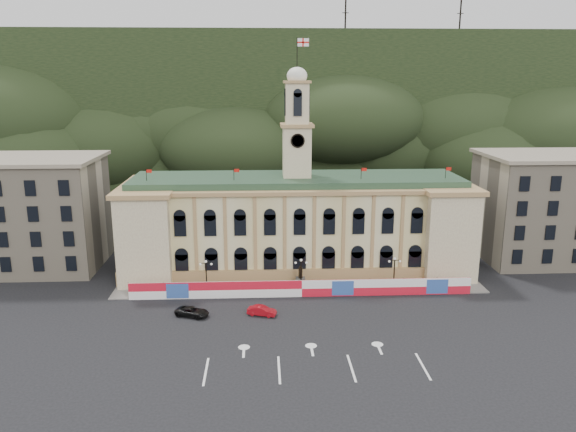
{
  "coord_description": "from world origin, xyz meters",
  "views": [
    {
      "loc": [
        -5.67,
        -61.63,
        31.16
      ],
      "look_at": [
        -1.88,
        18.0,
        11.44
      ],
      "focal_mm": 35.0,
      "sensor_mm": 36.0,
      "label": 1
    }
  ],
  "objects_px": {
    "statue": "(300,282)",
    "lamp_center": "(301,272)",
    "black_suv": "(192,312)",
    "red_sedan": "(262,311)"
  },
  "relations": [
    {
      "from": "lamp_center",
      "to": "black_suv",
      "type": "relative_size",
      "value": 1.03
    },
    {
      "from": "lamp_center",
      "to": "black_suv",
      "type": "bearing_deg",
      "value": -151.65
    },
    {
      "from": "statue",
      "to": "lamp_center",
      "type": "relative_size",
      "value": 0.72
    },
    {
      "from": "statue",
      "to": "lamp_center",
      "type": "height_order",
      "value": "lamp_center"
    },
    {
      "from": "lamp_center",
      "to": "black_suv",
      "type": "xyz_separation_m",
      "value": [
        -15.2,
        -8.2,
        -2.44
      ]
    },
    {
      "from": "lamp_center",
      "to": "black_suv",
      "type": "distance_m",
      "value": 17.44
    },
    {
      "from": "lamp_center",
      "to": "black_suv",
      "type": "height_order",
      "value": "lamp_center"
    },
    {
      "from": "statue",
      "to": "red_sedan",
      "type": "relative_size",
      "value": 0.9
    },
    {
      "from": "red_sedan",
      "to": "black_suv",
      "type": "relative_size",
      "value": 0.82
    },
    {
      "from": "red_sedan",
      "to": "black_suv",
      "type": "height_order",
      "value": "red_sedan"
    }
  ]
}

